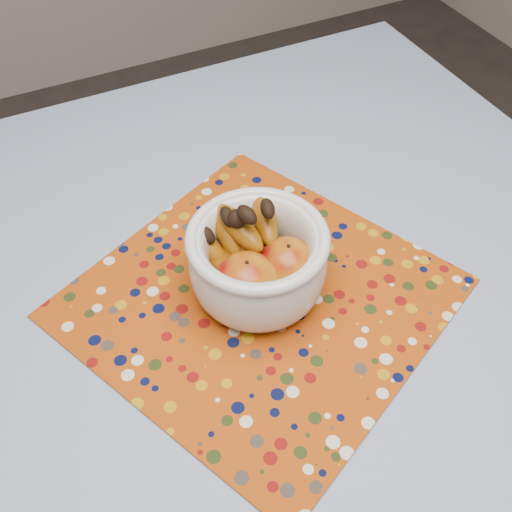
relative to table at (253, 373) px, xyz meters
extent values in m
cube|color=brown|center=(0.00, 0.00, 0.06)|extent=(1.20, 1.20, 0.04)
cylinder|color=brown|center=(0.53, 0.53, -0.32)|extent=(0.06, 0.06, 0.71)
cylinder|color=brown|center=(0.67, 0.27, -0.46)|extent=(0.04, 0.04, 0.43)
cube|color=#637EA6|center=(0.00, 0.00, 0.08)|extent=(1.32, 1.32, 0.01)
cube|color=#9C3908|center=(0.04, 0.06, 0.09)|extent=(0.61, 0.61, 0.00)
cylinder|color=silver|center=(0.04, 0.07, 0.10)|extent=(0.10, 0.10, 0.01)
cylinder|color=silver|center=(0.04, 0.07, 0.11)|extent=(0.14, 0.14, 0.01)
torus|color=silver|center=(0.04, 0.07, 0.20)|extent=(0.19, 0.19, 0.02)
ellipsoid|color=#6D0504|center=(0.01, 0.05, 0.15)|extent=(0.09, 0.09, 0.08)
ellipsoid|color=#6D0504|center=(0.08, 0.05, 0.15)|extent=(0.08, 0.08, 0.08)
sphere|color=black|center=(0.03, 0.11, 0.21)|extent=(0.03, 0.03, 0.03)
camera|label=1|loc=(-0.19, -0.41, 0.77)|focal=42.00mm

